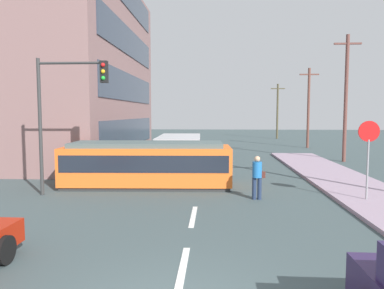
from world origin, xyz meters
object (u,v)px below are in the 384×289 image
(streetcar_tram, at_px, (147,163))
(traffic_light_mast, at_px, (66,101))
(city_bus, at_px, (180,149))
(utility_pole_far, at_px, (308,106))
(utility_pole_mid, at_px, (346,96))
(parked_sedan_mid, at_px, (108,161))
(utility_pole_distant, at_px, (277,110))
(stop_sign, at_px, (368,144))
(pedestrian_crossing, at_px, (257,175))
(parked_sedan_far, at_px, (133,149))

(streetcar_tram, height_order, traffic_light_mast, traffic_light_mast)
(city_bus, height_order, utility_pole_far, utility_pole_far)
(city_bus, relative_size, utility_pole_mid, 0.68)
(streetcar_tram, distance_m, city_bus, 6.04)
(city_bus, height_order, parked_sedan_mid, city_bus)
(parked_sedan_mid, height_order, utility_pole_distant, utility_pole_distant)
(streetcar_tram, height_order, stop_sign, stop_sign)
(pedestrian_crossing, distance_m, utility_pole_far, 23.09)
(pedestrian_crossing, height_order, traffic_light_mast, traffic_light_mast)
(utility_pole_mid, height_order, utility_pole_far, utility_pole_mid)
(city_bus, xyz_separation_m, parked_sedan_far, (-3.95, 4.72, -0.48))
(parked_sedan_mid, bearing_deg, streetcar_tram, -52.97)
(parked_sedan_mid, relative_size, utility_pole_distant, 0.61)
(parked_sedan_far, xyz_separation_m, utility_pole_mid, (14.90, -1.47, 3.82))
(city_bus, xyz_separation_m, stop_sign, (7.71, -8.61, 1.10))
(pedestrian_crossing, height_order, parked_sedan_mid, pedestrian_crossing)
(streetcar_tram, xyz_separation_m, parked_sedan_far, (-3.06, 10.69, -0.41))
(pedestrian_crossing, height_order, utility_pole_far, utility_pole_far)
(streetcar_tram, distance_m, utility_pole_distant, 34.18)
(utility_pole_mid, bearing_deg, utility_pole_far, 89.54)
(parked_sedan_far, bearing_deg, city_bus, -50.07)
(streetcar_tram, relative_size, utility_pole_far, 1.00)
(streetcar_tram, height_order, utility_pole_distant, utility_pole_distant)
(parked_sedan_mid, bearing_deg, utility_pole_distant, 63.35)
(city_bus, relative_size, stop_sign, 2.01)
(utility_pole_far, bearing_deg, parked_sedan_far, -149.84)
(parked_sedan_far, distance_m, utility_pole_distant, 25.97)
(parked_sedan_far, xyz_separation_m, traffic_light_mast, (0.21, -12.75, 3.17))
(city_bus, relative_size, parked_sedan_mid, 1.34)
(traffic_light_mast, xyz_separation_m, utility_pole_far, (14.77, 21.46, 0.16))
(stop_sign, relative_size, utility_pole_far, 0.38)
(utility_pole_mid, bearing_deg, pedestrian_crossing, -121.98)
(streetcar_tram, bearing_deg, utility_pole_distant, 70.85)
(parked_sedan_far, height_order, traffic_light_mast, traffic_light_mast)
(streetcar_tram, xyz_separation_m, pedestrian_crossing, (4.65, -2.31, -0.09))
(streetcar_tram, height_order, city_bus, streetcar_tram)
(stop_sign, bearing_deg, parked_sedan_far, 131.18)
(streetcar_tram, bearing_deg, traffic_light_mast, -144.05)
(traffic_light_mast, bearing_deg, utility_pole_far, 55.46)
(utility_pole_mid, bearing_deg, utility_pole_distant, 91.65)
(city_bus, xyz_separation_m, utility_pole_distant, (10.29, 26.21, 2.61))
(pedestrian_crossing, distance_m, parked_sedan_far, 15.11)
(parked_sedan_mid, distance_m, utility_pole_far, 21.72)
(pedestrian_crossing, bearing_deg, utility_pole_mid, 58.02)
(pedestrian_crossing, bearing_deg, stop_sign, -4.77)
(pedestrian_crossing, relative_size, traffic_light_mast, 0.31)
(utility_pole_mid, height_order, utility_pole_distant, utility_pole_mid)
(traffic_light_mast, relative_size, utility_pole_distant, 0.77)
(traffic_light_mast, bearing_deg, utility_pole_mid, 37.52)
(pedestrian_crossing, bearing_deg, traffic_light_mast, 178.14)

